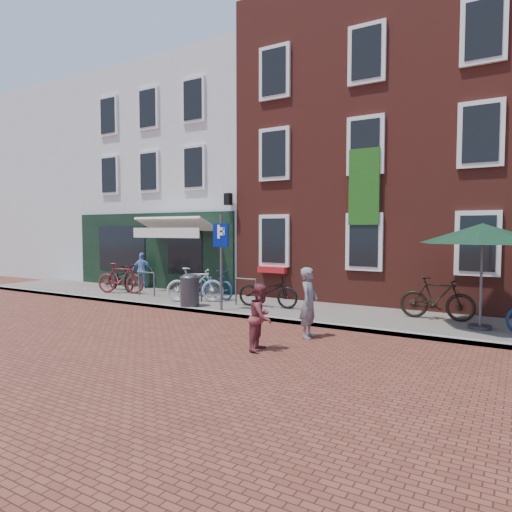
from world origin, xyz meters
The scene contains 17 objects.
ground centered at (0.00, 0.00, 0.00)m, with size 80.00×80.00×0.00m, color brown.
sidewalk centered at (1.00, 1.50, 0.05)m, with size 24.00×3.00×0.10m, color slate.
building_stucco centered at (-5.00, 7.00, 4.50)m, with size 8.00×8.00×9.00m, color silver.
building_brick_mid centered at (2.00, 7.00, 5.00)m, with size 6.00×8.00×10.00m, color maroon.
filler_left centered at (-12.50, 7.00, 4.50)m, with size 7.00×8.00×9.00m, color silver.
litter_bin centered at (-0.89, 0.30, 0.63)m, with size 0.56×0.56×1.02m.
parking_sign centered at (0.28, 0.24, 1.82)m, with size 0.50×0.08×2.68m.
parasol centered at (6.72, 1.30, 2.36)m, with size 2.71×2.71×2.50m.
woman centered at (3.54, -1.07, 0.77)m, with size 0.56×0.37×1.54m, color slate.
boy centered at (3.16, -2.49, 0.65)m, with size 0.63×0.49×1.30m, color brown.
cafe_person centered at (-5.10, 2.60, 0.79)m, with size 0.80×0.34×1.37m, color #7CA7E3.
bicycle_0 centered at (-5.26, 1.68, 0.58)m, with size 0.64×1.84×0.97m, color black.
bicycle_1 centered at (-4.71, 1.16, 0.64)m, with size 0.51×1.79×1.07m, color maroon.
bicycle_2 centered at (-1.18, 1.89, 0.58)m, with size 0.64×1.84×0.97m, color navy.
bicycle_3 centered at (-1.26, 1.02, 0.64)m, with size 0.51×1.79×1.07m, color #B8B7BB.
bicycle_4 centered at (1.17, 1.34, 0.58)m, with size 0.64×1.84×0.97m, color black.
bicycle_5 centered at (5.70, 1.92, 0.64)m, with size 0.51×1.79×1.07m, color black.
Camera 1 is at (7.49, -9.99, 2.35)m, focal length 31.50 mm.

